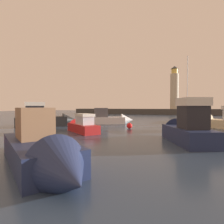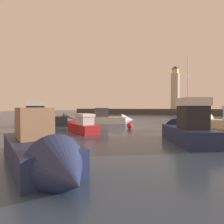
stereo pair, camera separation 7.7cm
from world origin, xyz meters
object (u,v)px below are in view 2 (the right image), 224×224
(motorboat_6, at_px, (221,121))
(sailboat_moored, at_px, (188,119))
(motorboat_0, at_px, (43,152))
(motorboat_1, at_px, (183,129))
(motorboat_3, at_px, (48,119))
(motorboat_5, at_px, (80,125))
(mooring_buoy, at_px, (130,126))
(motorboat_2, at_px, (111,119))
(lighthouse, at_px, (175,89))

(motorboat_6, height_order, sailboat_moored, sailboat_moored)
(motorboat_0, height_order, sailboat_moored, sailboat_moored)
(motorboat_1, height_order, motorboat_6, motorboat_1)
(motorboat_3, height_order, motorboat_6, motorboat_3)
(motorboat_5, relative_size, mooring_buoy, 8.16)
(motorboat_0, distance_m, motorboat_5, 12.92)
(motorboat_2, distance_m, mooring_buoy, 7.27)
(motorboat_3, bearing_deg, mooring_buoy, 4.52)
(motorboat_6, bearing_deg, motorboat_0, -119.54)
(lighthouse, relative_size, motorboat_0, 1.96)
(sailboat_moored, bearing_deg, motorboat_5, -126.37)
(motorboat_6, bearing_deg, mooring_buoy, -158.51)
(motorboat_0, bearing_deg, motorboat_5, 110.98)
(motorboat_6, relative_size, sailboat_moored, 0.69)
(motorboat_5, relative_size, motorboat_6, 0.73)
(motorboat_1, bearing_deg, motorboat_3, 161.61)
(lighthouse, relative_size, sailboat_moored, 1.34)
(motorboat_3, bearing_deg, motorboat_2, 40.70)
(motorboat_5, distance_m, sailboat_moored, 22.11)
(motorboat_2, relative_size, mooring_buoy, 11.26)
(motorboat_5, distance_m, motorboat_6, 19.13)
(lighthouse, bearing_deg, motorboat_2, -104.20)
(motorboat_0, height_order, motorboat_6, motorboat_6)
(motorboat_5, bearing_deg, sailboat_moored, 53.63)
(motorboat_1, relative_size, mooring_buoy, 10.37)
(motorboat_6, height_order, mooring_buoy, motorboat_6)
(motorboat_3, relative_size, motorboat_6, 0.96)
(motorboat_2, distance_m, motorboat_5, 10.23)
(lighthouse, xyz_separation_m, motorboat_6, (5.34, -44.84, -9.05))
(motorboat_5, xyz_separation_m, mooring_buoy, (4.88, 4.62, -0.34))
(motorboat_1, xyz_separation_m, mooring_buoy, (-6.25, 7.11, -0.67))
(motorboat_0, relative_size, sailboat_moored, 0.68)
(motorboat_3, relative_size, mooring_buoy, 10.70)
(motorboat_6, bearing_deg, motorboat_5, -150.97)
(sailboat_moored, relative_size, mooring_buoy, 16.24)
(motorboat_2, distance_m, motorboat_3, 10.08)
(lighthouse, distance_m, motorboat_0, 67.16)
(motorboat_6, bearing_deg, motorboat_3, -166.84)
(sailboat_moored, bearing_deg, motorboat_1, -95.58)
(motorboat_0, distance_m, sailboat_moored, 31.05)
(motorboat_3, xyz_separation_m, motorboat_5, (7.36, -3.65, -0.38))
(sailboat_moored, height_order, mooring_buoy, sailboat_moored)
(motorboat_6, relative_size, mooring_buoy, 11.19)
(motorboat_3, relative_size, motorboat_5, 1.31)
(lighthouse, height_order, motorboat_0, lighthouse)
(motorboat_1, bearing_deg, motorboat_5, 167.37)
(motorboat_5, bearing_deg, motorboat_6, 29.03)
(motorboat_5, bearing_deg, lighthouse, 78.12)
(motorboat_0, relative_size, motorboat_1, 1.07)
(motorboat_3, distance_m, mooring_buoy, 12.30)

